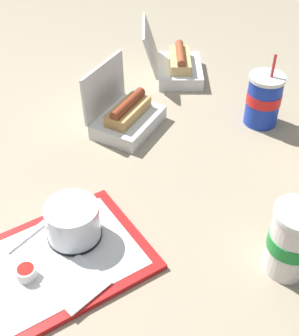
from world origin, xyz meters
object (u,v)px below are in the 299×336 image
Objects in this scene: plastic_fork at (28,236)px; soda_cup_back at (293,240)px; clamshell_hotdog_center at (176,65)px; soda_cup_corner at (264,99)px; food_tray at (54,263)px; cake_container at (73,223)px; clamshell_hotdog_left at (125,115)px; ketchup_cup at (26,272)px.

soda_cup_back reaches higher than plastic_fork.
soda_cup_corner is at bearing -95.11° from clamshell_hotdog_center.
cake_container is at bearing 17.68° from food_tray.
clamshell_hotdog_left is at bearing 29.22° from food_tray.
soda_cup_back reaches higher than clamshell_hotdog_left.
ketchup_cup is at bearing 137.73° from soda_cup_back.
plastic_fork is 0.53m from soda_cup_back.
soda_cup_corner reaches higher than food_tray.
soda_cup_corner is (0.71, -0.11, 0.06)m from plastic_fork.
ketchup_cup is at bearing 178.45° from soda_cup_corner.
soda_cup_corner is at bearing -14.48° from plastic_fork.
plastic_fork is 0.45m from clamshell_hotdog_left.
clamshell_hotdog_left reaches higher than clamshell_hotdog_center.
clamshell_hotdog_center is 0.32m from clamshell_hotdog_left.
soda_cup_back reaches higher than cake_container.
clamshell_hotdog_center is 1.24× the size of soda_cup_back.
soda_cup_corner is (-0.03, -0.34, 0.03)m from clamshell_hotdog_center.
soda_cup_back is (0.25, -0.36, 0.03)m from cake_container.
clamshell_hotdog_left reaches higher than cake_container.
food_tray is at bearing -97.37° from plastic_fork.
plastic_fork is at bearing 126.57° from soda_cup_back.
soda_cup_corner reaches higher than clamshell_hotdog_left.
clamshell_hotdog_center reaches higher than food_tray.
ketchup_cup is 0.15× the size of clamshell_hotdog_center.
soda_cup_corner is at bearing 39.34° from soda_cup_back.
plastic_fork is 0.41× the size of clamshell_hotdog_center.
plastic_fork is 0.53× the size of soda_cup_corner.
clamshell_hotdog_center is at bearing 11.84° from plastic_fork.
clamshell_hotdog_center is at bearing 84.89° from soda_cup_corner.
clamshell_hotdog_left is at bearing 25.53° from ketchup_cup.
clamshell_hotdog_center reaches higher than cake_container.
food_tray is 1.93× the size of soda_cup_back.
food_tray is 2.03× the size of soda_cup_corner.
plastic_fork is at bearing -160.83° from clamshell_hotdog_left.
cake_container is 0.13m from ketchup_cup.
ketchup_cup is (-0.13, -0.02, -0.03)m from cake_container.
cake_container reaches higher than plastic_fork.
plastic_fork is at bearing 135.70° from cake_container.
clamshell_hotdog_left is at bearing 137.79° from soda_cup_corner.
clamshell_hotdog_center is 0.35m from soda_cup_corner.
clamshell_hotdog_left is (0.43, 0.15, 0.03)m from plastic_fork.
soda_cup_back is at bearing -59.47° from plastic_fork.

